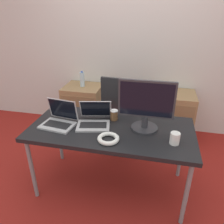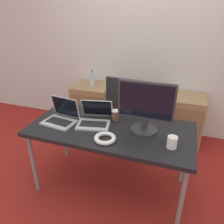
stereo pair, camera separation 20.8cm
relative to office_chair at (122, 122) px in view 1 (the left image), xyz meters
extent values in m
plane|color=maroon|center=(0.01, -0.74, -0.40)|extent=(14.00, 14.00, 0.00)
cube|color=silver|center=(0.01, 0.71, 0.90)|extent=(10.00, 0.05, 2.60)
cube|color=black|center=(0.01, -0.74, 0.32)|extent=(1.58, 0.76, 0.04)
cylinder|color=gray|center=(-0.72, -1.06, -0.05)|extent=(0.04, 0.04, 0.70)
cylinder|color=gray|center=(0.74, -1.06, -0.05)|extent=(0.04, 0.04, 0.70)
cylinder|color=gray|center=(-0.72, -0.42, -0.05)|extent=(0.04, 0.04, 0.70)
cylinder|color=gray|center=(0.74, -0.42, -0.05)|extent=(0.04, 0.04, 0.70)
cylinder|color=#232326|center=(0.00, 0.07, -0.38)|extent=(0.56, 0.56, 0.04)
cylinder|color=gray|center=(0.00, 0.07, -0.16)|extent=(0.05, 0.05, 0.39)
cube|color=#232326|center=(0.00, 0.07, 0.03)|extent=(0.51, 0.51, 0.07)
cube|color=#232326|center=(-0.01, -0.19, 0.37)|extent=(0.44, 0.07, 0.60)
cube|color=#99754C|center=(-0.69, 0.43, -0.04)|extent=(0.56, 0.49, 0.71)
cube|color=olive|center=(-0.69, 0.18, -0.04)|extent=(0.51, 0.01, 0.56)
cube|color=#99754C|center=(0.67, 0.43, -0.04)|extent=(0.56, 0.49, 0.71)
cube|color=olive|center=(0.67, 0.18, -0.04)|extent=(0.51, 0.01, 0.56)
cylinder|color=silver|center=(-0.69, 0.43, 0.42)|extent=(0.07, 0.07, 0.21)
cylinder|color=#3359B2|center=(-0.69, 0.43, 0.53)|extent=(0.03, 0.03, 0.02)
cube|color=#ADADB2|center=(-0.16, -0.76, 0.35)|extent=(0.36, 0.29, 0.02)
cube|color=black|center=(-0.16, -0.76, 0.36)|extent=(0.28, 0.18, 0.00)
cube|color=#ADADB2|center=(-0.18, -0.61, 0.47)|extent=(0.33, 0.16, 0.21)
cube|color=black|center=(-0.18, -0.61, 0.47)|extent=(0.30, 0.15, 0.19)
cube|color=#ADADB2|center=(-0.50, -0.83, 0.35)|extent=(0.34, 0.26, 0.02)
cube|color=black|center=(-0.50, -0.83, 0.36)|extent=(0.27, 0.16, 0.00)
cube|color=#ADADB2|center=(-0.49, -0.70, 0.47)|extent=(0.32, 0.09, 0.22)
cube|color=black|center=(-0.49, -0.70, 0.47)|extent=(0.29, 0.08, 0.20)
cylinder|color=#2D2D33|center=(0.33, -0.69, 0.35)|extent=(0.25, 0.25, 0.02)
cylinder|color=#2D2D33|center=(0.33, -0.69, 0.42)|extent=(0.06, 0.06, 0.11)
cube|color=#2D2D33|center=(0.33, -0.69, 0.65)|extent=(0.51, 0.03, 0.35)
cube|color=black|center=(0.33, -0.70, 0.65)|extent=(0.48, 0.00, 0.32)
cylinder|color=white|center=(0.60, -0.88, 0.40)|extent=(0.08, 0.08, 0.10)
cylinder|color=brown|center=(0.01, -0.57, 0.39)|extent=(0.07, 0.07, 0.10)
cylinder|color=white|center=(0.01, -0.57, 0.45)|extent=(0.08, 0.08, 0.01)
torus|color=white|center=(0.04, -0.96, 0.36)|extent=(0.19, 0.19, 0.04)
camera|label=1|loc=(0.42, -2.52, 1.41)|focal=35.00mm
camera|label=2|loc=(0.62, -2.47, 1.41)|focal=35.00mm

